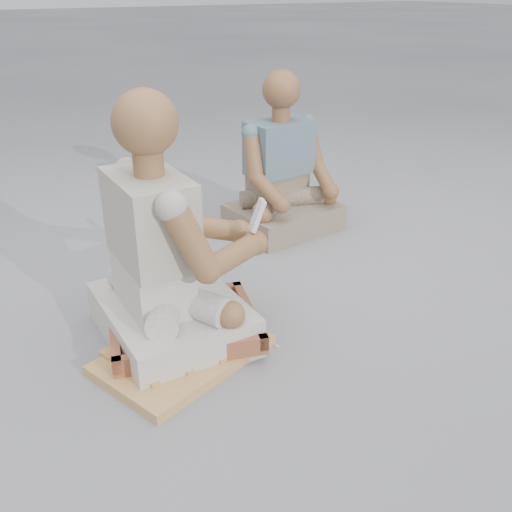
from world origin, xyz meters
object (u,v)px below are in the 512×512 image
carved_panel (183,355)px  companion (283,179)px  craftsman (166,262)px  tool_tray (184,327)px

carved_panel → companion: bearing=41.0°
companion → carved_panel: bearing=34.9°
craftsman → companion: size_ratio=1.11×
carved_panel → companion: 1.29m
craftsman → companion: (0.93, 0.67, -0.04)m
carved_panel → tool_tray: 0.12m
tool_tray → companion: 1.18m
carved_panel → craftsman: craftsman is taller
carved_panel → companion: (0.96, 0.83, 0.26)m
tool_tray → companion: size_ratio=0.75×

